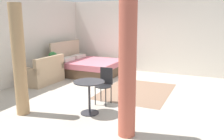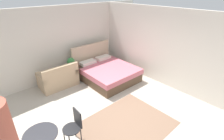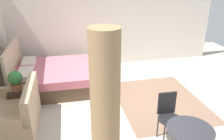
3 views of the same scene
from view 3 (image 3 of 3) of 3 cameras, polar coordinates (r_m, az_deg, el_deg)
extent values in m
cube|color=#B2A899|center=(5.40, 7.36, -8.57)|extent=(8.55, 9.56, 0.02)
cube|color=silver|center=(7.41, 0.56, 11.88)|extent=(0.12, 6.56, 2.77)
cube|color=#7F604C|center=(5.62, 11.54, -7.36)|extent=(2.37, 1.89, 0.01)
cube|color=brown|center=(6.26, -12.79, -2.49)|extent=(1.82, 2.10, 0.34)
cube|color=#C66675|center=(6.16, -13.01, -0.23)|extent=(1.86, 2.14, 0.20)
cube|color=tan|center=(6.22, -23.01, 0.42)|extent=(1.86, 0.08, 1.22)
cube|color=silver|center=(5.81, -20.62, -0.89)|extent=(0.65, 0.33, 0.12)
cube|color=silver|center=(6.54, -19.79, 1.82)|extent=(0.65, 0.33, 0.12)
cube|color=tan|center=(4.86, -22.50, -11.13)|extent=(1.34, 0.81, 0.43)
cube|color=tan|center=(4.57, -19.46, -6.25)|extent=(1.32, 0.18, 0.47)
cube|color=tan|center=(5.21, -21.92, -4.72)|extent=(0.16, 0.78, 0.19)
cube|color=tan|center=(4.21, -24.50, -12.00)|extent=(0.16, 0.78, 0.19)
cube|color=#38281E|center=(5.41, -21.31, -6.60)|extent=(0.55, 0.44, 0.54)
cylinder|color=#935B3D|center=(5.18, -22.41, -3.81)|extent=(0.23, 0.23, 0.15)
sphere|color=#387F3D|center=(5.10, -22.73, -1.81)|extent=(0.29, 0.29, 0.29)
cylinder|color=silver|center=(5.37, -21.90, -2.75)|extent=(0.09, 0.09, 0.15)
cylinder|color=#2D2D33|center=(3.58, 18.72, -13.69)|extent=(0.68, 0.68, 0.02)
cylinder|color=black|center=(4.17, 12.66, -15.70)|extent=(0.02, 0.02, 0.45)
cylinder|color=black|center=(4.28, 16.35, -15.00)|extent=(0.02, 0.02, 0.45)
cylinder|color=black|center=(4.38, 11.18, -13.45)|extent=(0.02, 0.02, 0.45)
cylinder|color=black|center=(4.48, 14.71, -12.86)|extent=(0.02, 0.02, 0.45)
cylinder|color=black|center=(4.19, 14.03, -11.66)|extent=(0.43, 0.43, 0.02)
cube|color=black|center=(4.21, 13.35, -7.89)|extent=(0.04, 0.33, 0.42)
camera|label=1|loc=(4.63, 97.89, -12.94)|focal=37.93mm
camera|label=2|loc=(4.84, 59.65, 19.05)|focal=27.31mm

